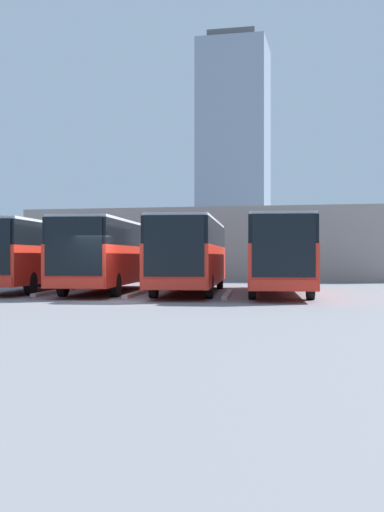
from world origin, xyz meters
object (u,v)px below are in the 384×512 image
at_px(bus_1, 191,253).
at_px(bus_3, 35,253).
at_px(bus_0, 278,253).
at_px(bus_2, 109,253).

relative_size(bus_1, bus_3, 1.00).
xyz_separation_m(bus_0, bus_3, (12.02, -0.38, 0.00)).
bearing_deg(bus_3, bus_0, 171.69).
height_order(bus_0, bus_2, same).
bearing_deg(bus_3, bus_1, 170.22).
relative_size(bus_0, bus_1, 1.00).
height_order(bus_1, bus_3, same).
bearing_deg(bus_2, bus_0, 173.11).
bearing_deg(bus_0, bus_3, -8.31).
height_order(bus_2, bus_3, same).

